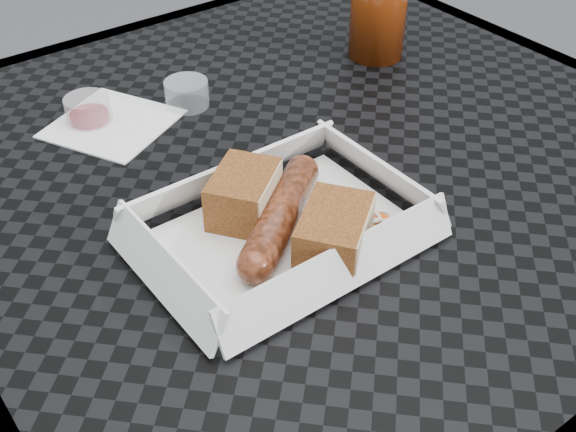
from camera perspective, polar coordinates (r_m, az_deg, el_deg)
The scene contains 9 objects.
patio_table at distance 0.81m, azimuth 1.67°, elevation 0.99°, with size 0.80×0.80×0.74m.
food_tray at distance 0.65m, azimuth -0.53°, elevation -1.50°, with size 0.22×0.15×0.00m, color white.
bratwurst at distance 0.64m, azimuth -0.59°, elevation 0.10°, with size 0.14×0.11×0.03m.
bread_near at distance 0.65m, azimuth -3.54°, elevation 1.72°, with size 0.07×0.05×0.04m, color brown.
bread_far at distance 0.62m, azimuth 3.65°, elevation -1.27°, with size 0.08×0.05×0.04m, color brown.
veg_garnish at distance 0.66m, azimuth 6.82°, elevation -0.69°, with size 0.03×0.03×0.00m.
napkin at distance 0.83m, azimuth -13.72°, elevation 7.10°, with size 0.12×0.12×0.00m, color white.
condiment_cup_sauce at distance 0.83m, azimuth -15.50°, elevation 8.05°, with size 0.05×0.05×0.03m, color maroon.
condiment_cup_empty at distance 0.84m, azimuth -8.00°, elevation 9.57°, with size 0.05×0.05×0.03m, color silver.
Camera 1 is at (-0.40, -0.50, 1.16)m, focal length 45.00 mm.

